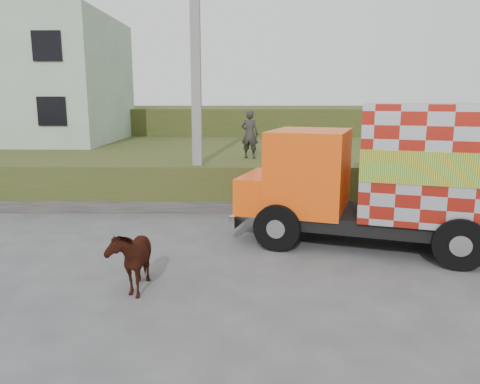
{
  "coord_description": "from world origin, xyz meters",
  "views": [
    {
      "loc": [
        0.66,
        -10.53,
        3.67
      ],
      "look_at": [
        0.45,
        1.14,
        1.3
      ],
      "focal_mm": 35.0,
      "sensor_mm": 36.0,
      "label": 1
    }
  ],
  "objects_px": {
    "utility_pole": "(196,84)",
    "cargo_truck": "(420,176)",
    "pedestrian": "(250,134)",
    "cow": "(131,257)"
  },
  "relations": [
    {
      "from": "utility_pole",
      "to": "cargo_truck",
      "type": "xyz_separation_m",
      "value": [
        5.78,
        -3.99,
        -2.26
      ]
    },
    {
      "from": "cargo_truck",
      "to": "pedestrian",
      "type": "xyz_separation_m",
      "value": [
        -4.08,
        5.69,
        0.55
      ]
    },
    {
      "from": "pedestrian",
      "to": "utility_pole",
      "type": "bearing_deg",
      "value": 62.81
    },
    {
      "from": "cargo_truck",
      "to": "cow",
      "type": "distance_m",
      "value": 6.98
    },
    {
      "from": "pedestrian",
      "to": "cargo_truck",
      "type": "bearing_deg",
      "value": 143.49
    },
    {
      "from": "utility_pole",
      "to": "cow",
      "type": "xyz_separation_m",
      "value": [
        -0.6,
        -6.56,
        -3.44
      ]
    },
    {
      "from": "utility_pole",
      "to": "cow",
      "type": "height_order",
      "value": "utility_pole"
    },
    {
      "from": "pedestrian",
      "to": "cow",
      "type": "bearing_deg",
      "value": 92.3
    },
    {
      "from": "cargo_truck",
      "to": "pedestrian",
      "type": "bearing_deg",
      "value": 143.32
    },
    {
      "from": "cargo_truck",
      "to": "cow",
      "type": "xyz_separation_m",
      "value": [
        -6.38,
        -2.57,
        -1.18
      ]
    }
  ]
}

